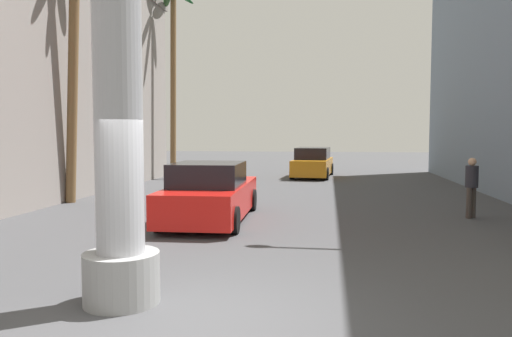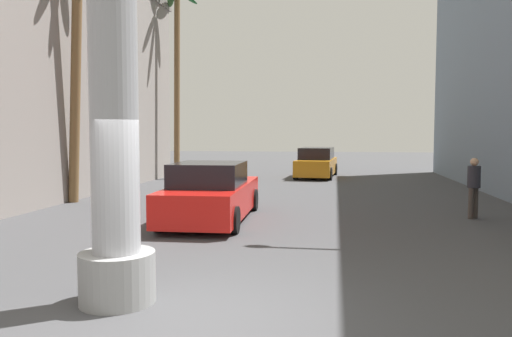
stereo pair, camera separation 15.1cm
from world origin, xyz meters
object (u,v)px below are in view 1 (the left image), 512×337
at_px(car_lead, 210,194).
at_px(palm_tree_far_left, 172,54).
at_px(palm_tree_mid_left, 74,38).
at_px(pedestrian_mid_right, 472,183).
at_px(street_lamp, 512,35).
at_px(car_far, 313,163).

height_order(car_lead, palm_tree_far_left, palm_tree_far_left).
height_order(palm_tree_mid_left, pedestrian_mid_right, palm_tree_mid_left).
xyz_separation_m(street_lamp, palm_tree_far_left, (-12.05, 12.06, 1.69)).
distance_m(street_lamp, pedestrian_mid_right, 4.04).
xyz_separation_m(palm_tree_mid_left, pedestrian_mid_right, (12.13, -1.26, -4.45)).
bearing_deg(pedestrian_mid_right, palm_tree_mid_left, 174.08).
bearing_deg(palm_tree_mid_left, street_lamp, -13.63).
height_order(car_lead, palm_tree_mid_left, palm_tree_mid_left).
relative_size(palm_tree_far_left, pedestrian_mid_right, 5.86).
xyz_separation_m(car_lead, palm_tree_mid_left, (-5.17, 2.66, 4.71)).
height_order(palm_tree_far_left, pedestrian_mid_right, palm_tree_far_left).
xyz_separation_m(street_lamp, car_lead, (-7.27, 0.35, -3.89)).
height_order(street_lamp, pedestrian_mid_right, street_lamp).
xyz_separation_m(street_lamp, palm_tree_mid_left, (-12.44, 3.02, 0.82)).
xyz_separation_m(street_lamp, pedestrian_mid_right, (-0.31, 1.76, -3.63)).
bearing_deg(palm_tree_far_left, pedestrian_mid_right, -41.27).
relative_size(car_far, pedestrian_mid_right, 2.90).
height_order(car_far, palm_tree_mid_left, palm_tree_mid_left).
distance_m(palm_tree_mid_left, pedestrian_mid_right, 12.98).
relative_size(car_lead, pedestrian_mid_right, 3.07).
bearing_deg(car_far, car_lead, -99.50).
bearing_deg(street_lamp, car_far, 109.73).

